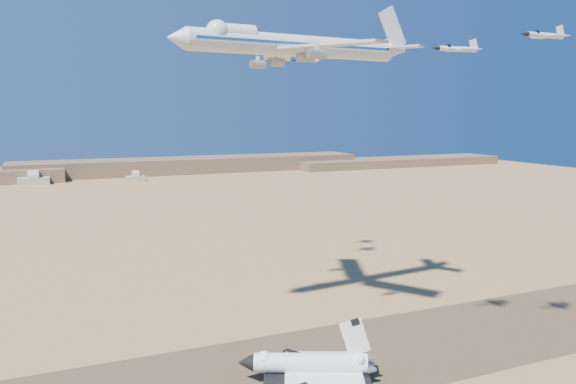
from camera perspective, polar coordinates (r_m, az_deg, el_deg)
name	(u,v)px	position (r m, az deg, el deg)	size (l,w,h in m)	color
ground	(245,378)	(164.12, -4.37, -18.31)	(1200.00, 1200.00, 0.00)	#A18247
runway	(245,378)	(164.10, -4.37, -18.30)	(600.00, 50.00, 0.06)	brown
ridgeline	(151,169)	(679.15, -13.76, 2.32)	(960.00, 90.00, 18.00)	brown
hangars	(29,181)	(621.64, -24.80, 1.03)	(200.50, 29.50, 30.00)	#AEA99A
shuttle	(309,365)	(159.22, 2.16, -17.18)	(37.79, 32.05, 18.40)	white
carrier_747	(289,45)	(188.08, 0.13, 14.69)	(89.30, 68.80, 22.21)	silver
crew_b	(337,384)	(158.96, 5.05, -18.85)	(0.86, 0.50, 1.78)	orange
chase_jet_a	(457,49)	(164.14, 16.75, 13.76)	(15.09, 8.13, 3.76)	silver
chase_jet_b	(544,35)	(167.48, 24.59, 14.29)	(15.28, 8.06, 3.81)	silver
chase_jet_e	(302,55)	(240.44, 1.47, 13.73)	(15.24, 8.60, 3.83)	silver
chase_jet_f	(306,60)	(258.87, 1.82, 13.22)	(13.99, 7.47, 3.48)	silver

